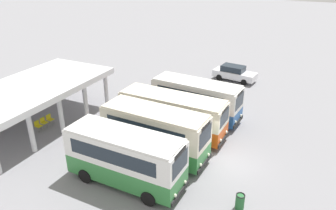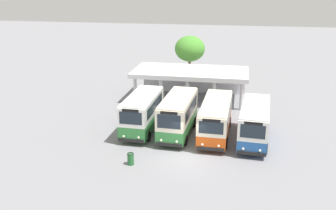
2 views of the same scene
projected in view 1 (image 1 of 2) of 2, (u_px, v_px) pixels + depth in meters
The scene contains 11 objects.
ground_plane at pixel (227, 162), 21.30m from camera, with size 180.00×180.00×0.00m, color gray.
city_bus_nearest_orange at pixel (125, 156), 18.62m from camera, with size 2.53×7.14×3.32m.
city_bus_second_in_row at pixel (155, 131), 21.17m from camera, with size 2.64×7.24×3.41m.
city_bus_middle_cream at pixel (172, 113), 24.00m from camera, with size 2.57×8.15×3.10m.
city_bus_fourth_amber at pixel (196, 98), 26.40m from camera, with size 2.76×7.45×3.17m.
parked_car_flank at pixel (234, 73), 34.88m from camera, with size 2.31×4.72×1.62m.
terminal_canopy at pixel (26, 93), 24.99m from camera, with size 12.69×6.46×3.40m.
waiting_chair_end_by_column at pixel (38, 125), 24.82m from camera, with size 0.46×0.46×0.86m.
waiting_chair_second_from_end at pixel (44, 122), 25.32m from camera, with size 0.46×0.46×0.86m.
waiting_chair_middle_seat at pixel (50, 119), 25.80m from camera, with size 0.46×0.46×0.86m.
litter_bin_apron at pixel (240, 201), 17.21m from camera, with size 0.49×0.49×0.90m.
Camera 1 is at (-17.70, -4.21, 12.33)m, focal length 34.69 mm.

